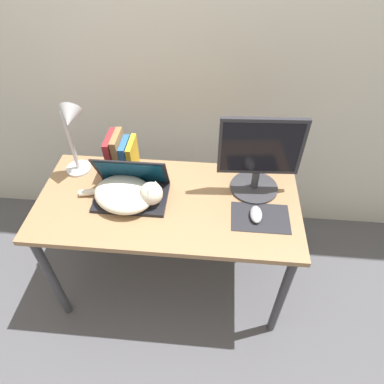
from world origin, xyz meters
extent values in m
plane|color=#4C4C51|center=(0.00, 0.00, 0.00)|extent=(12.00, 12.00, 0.00)
cube|color=beige|center=(0.00, 0.94, 1.30)|extent=(8.00, 0.05, 2.60)
cube|color=#93704C|center=(0.00, 0.31, 0.71)|extent=(1.28, 0.61, 0.03)
cylinder|color=#38383D|center=(-0.59, 0.05, 0.35)|extent=(0.04, 0.04, 0.69)
cylinder|color=#38383D|center=(0.59, 0.05, 0.35)|extent=(0.04, 0.04, 0.69)
cylinder|color=#38383D|center=(-0.59, 0.56, 0.35)|extent=(0.04, 0.04, 0.69)
cylinder|color=#38383D|center=(0.59, 0.56, 0.35)|extent=(0.04, 0.04, 0.69)
cube|color=black|center=(-0.18, 0.31, 0.73)|extent=(0.35, 0.23, 0.02)
cube|color=#28282D|center=(-0.18, 0.30, 0.74)|extent=(0.29, 0.12, 0.00)
cube|color=black|center=(-0.18, 0.37, 0.84)|extent=(0.35, 0.10, 0.21)
cube|color=#0A334C|center=(-0.18, 0.37, 0.84)|extent=(0.32, 0.09, 0.18)
ellipsoid|color=beige|center=(-0.20, 0.28, 0.77)|extent=(0.36, 0.33, 0.10)
sphere|color=beige|center=(-0.07, 0.27, 0.80)|extent=(0.11, 0.11, 0.11)
cone|color=beige|center=(-0.05, 0.30, 0.84)|extent=(0.04, 0.04, 0.03)
cone|color=beige|center=(-0.07, 0.24, 0.84)|extent=(0.04, 0.04, 0.03)
cylinder|color=beige|center=(-0.37, 0.32, 0.74)|extent=(0.14, 0.06, 0.03)
cylinder|color=#333338|center=(0.42, 0.43, 0.73)|extent=(0.24, 0.24, 0.01)
cylinder|color=#333338|center=(0.42, 0.43, 0.78)|extent=(0.04, 0.04, 0.10)
cube|color=#28282D|center=(0.42, 0.43, 0.98)|extent=(0.39, 0.04, 0.30)
cube|color=black|center=(0.42, 0.42, 0.98)|extent=(0.36, 0.02, 0.26)
cube|color=#232328|center=(0.44, 0.24, 0.72)|extent=(0.27, 0.18, 0.00)
ellipsoid|color=#99999E|center=(0.42, 0.24, 0.74)|extent=(0.06, 0.11, 0.03)
cube|color=maroon|center=(-0.30, 0.50, 0.83)|extent=(0.04, 0.16, 0.22)
cube|color=olive|center=(-0.27, 0.50, 0.84)|extent=(0.04, 0.15, 0.24)
cube|color=#285B93|center=(-0.23, 0.50, 0.82)|extent=(0.04, 0.14, 0.20)
cube|color=gold|center=(-0.20, 0.50, 0.82)|extent=(0.02, 0.15, 0.20)
cylinder|color=silver|center=(-0.51, 0.50, 0.73)|extent=(0.13, 0.13, 0.01)
cylinder|color=silver|center=(-0.51, 0.50, 0.90)|extent=(0.02, 0.02, 0.34)
cone|color=silver|center=(-0.46, 0.46, 1.07)|extent=(0.11, 0.13, 0.14)
camera|label=1|loc=(0.22, -0.84, 1.92)|focal=32.00mm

